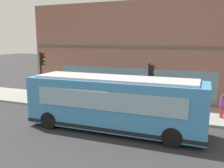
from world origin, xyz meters
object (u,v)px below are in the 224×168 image
pedestrian_walking_along_curb (127,90)px  fire_hydrant (164,101)px  city_bus_nearside (114,104)px  traffic_light_near_corner (151,80)px  pedestrian_near_building_entrance (222,104)px  traffic_light_down_block (42,68)px

pedestrian_walking_along_curb → fire_hydrant: bearing=-85.5°
city_bus_nearside → fire_hydrant: 6.06m
fire_hydrant → pedestrian_walking_along_curb: 2.97m
fire_hydrant → city_bus_nearside: bearing=161.7°
traffic_light_near_corner → pedestrian_near_building_entrance: (1.19, -4.40, -1.53)m
traffic_light_near_corner → fire_hydrant: (2.68, -0.47, -2.05)m
traffic_light_down_block → pedestrian_walking_along_curb: traffic_light_down_block is taller
pedestrian_walking_along_curb → pedestrian_near_building_entrance: bearing=-100.4°
fire_hydrant → traffic_light_near_corner: bearing=170.0°
traffic_light_down_block → fire_hydrant: bearing=-73.1°
traffic_light_down_block → pedestrian_near_building_entrance: 13.08m
pedestrian_walking_along_curb → traffic_light_near_corner: bearing=-135.4°
city_bus_nearside → traffic_light_down_block: (2.95, 7.08, 1.40)m
traffic_light_near_corner → traffic_light_down_block: bearing=90.3°
pedestrian_near_building_entrance → city_bus_nearside: bearing=125.8°
traffic_light_down_block → city_bus_nearside: bearing=-112.6°
pedestrian_walking_along_curb → pedestrian_near_building_entrance: (-1.25, -6.81, -0.14)m
pedestrian_near_building_entrance → traffic_light_down_block: bearing=95.5°
traffic_light_down_block → fire_hydrant: size_ratio=5.45×
pedestrian_walking_along_curb → pedestrian_near_building_entrance: 6.92m
city_bus_nearside → pedestrian_walking_along_curb: (5.44, 1.01, -0.37)m
traffic_light_near_corner → pedestrian_walking_along_curb: (2.45, 2.41, -1.39)m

